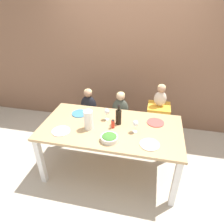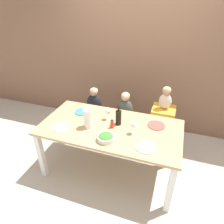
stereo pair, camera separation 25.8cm
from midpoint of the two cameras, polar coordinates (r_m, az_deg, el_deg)
name	(u,v)px [view 2 (the right image)]	position (r m, az deg, el deg)	size (l,w,h in m)	color
ground_plane	(110,168)	(3.13, 2.02, -15.90)	(14.00, 14.00, 0.00)	#BCB2A3
wall_back	(136,56)	(3.61, 9.11, 15.48)	(10.00, 0.06, 2.70)	brown
dining_table	(110,132)	(2.68, 2.28, -5.82)	(1.84, 0.95, 0.77)	tan
chair_far_left	(95,116)	(3.58, -2.87, -1.23)	(0.41, 0.41, 0.45)	silver
chair_far_center	(124,122)	(3.44, 5.73, -2.79)	(0.41, 0.41, 0.45)	silver
chair_right_highchair	(163,118)	(3.28, 16.49, -1.62)	(0.35, 0.35, 0.75)	silver
person_child_left	(94,101)	(3.44, -2.99, 2.99)	(0.27, 0.17, 0.47)	black
person_child_center	(125,106)	(3.29, 5.99, 1.54)	(0.27, 0.17, 0.47)	#3D4238
person_baby_right	(166,97)	(3.12, 17.43, 3.94)	(0.19, 0.13, 0.36)	beige
wine_bottle	(118,117)	(2.62, 4.69, -1.56)	(0.08, 0.08, 0.28)	black
paper_towel_roll	(88,118)	(2.55, -4.05, -1.94)	(0.11, 0.11, 0.26)	white
wine_glass_near	(134,125)	(2.46, 9.24, -3.79)	(0.07, 0.07, 0.17)	white
wine_glass_far	(108,111)	(2.71, 1.53, 0.11)	(0.07, 0.07, 0.17)	white
salad_bowl_large	(106,137)	(2.37, 1.37, -7.38)	(0.21, 0.21, 0.08)	silver
dinner_plate_front_left	(61,128)	(2.64, -11.69, -4.48)	(0.23, 0.23, 0.01)	silver
dinner_plate_back_left	(82,112)	(2.95, -6.00, 0.03)	(0.23, 0.23, 0.01)	teal
dinner_plate_back_right	(156,125)	(2.73, 15.21, -3.81)	(0.23, 0.23, 0.01)	#D14C47
dinner_plate_front_right	(146,147)	(2.34, 12.75, -9.90)	(0.23, 0.23, 0.01)	silver
condiment_bottle_hot_sauce	(112,124)	(2.57, 2.90, -3.43)	(0.05, 0.05, 0.13)	red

